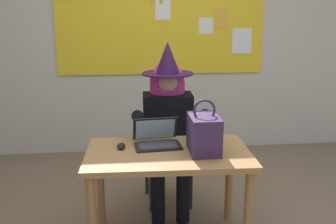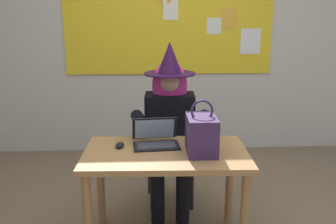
% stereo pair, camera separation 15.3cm
% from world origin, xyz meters
% --- Properties ---
extents(wall_back_bulletin, '(5.30, 2.19, 2.83)m').
position_xyz_m(wall_back_bulletin, '(-0.00, 2.02, 1.43)').
color(wall_back_bulletin, beige).
rests_on(wall_back_bulletin, ground).
extents(desk_main, '(1.17, 0.71, 0.71)m').
position_xyz_m(desk_main, '(-0.13, 0.03, 0.61)').
color(desk_main, '#A37547').
rests_on(desk_main, ground).
extents(chair_at_desk, '(0.45, 0.45, 0.92)m').
position_xyz_m(chair_at_desk, '(-0.07, 0.72, 0.52)').
color(chair_at_desk, black).
rests_on(chair_at_desk, ground).
extents(person_costumed, '(0.61, 0.69, 1.43)m').
position_xyz_m(person_costumed, '(-0.07, 0.60, 0.80)').
color(person_costumed, black).
rests_on(person_costumed, ground).
extents(laptop, '(0.35, 0.29, 0.19)m').
position_xyz_m(laptop, '(-0.20, 0.17, 0.76)').
color(laptop, black).
rests_on(laptop, desk_main).
extents(computer_mouse, '(0.07, 0.11, 0.03)m').
position_xyz_m(computer_mouse, '(-0.46, 0.13, 0.73)').
color(computer_mouse, black).
rests_on(computer_mouse, desk_main).
extents(handbag, '(0.20, 0.30, 0.38)m').
position_xyz_m(handbag, '(0.12, -0.01, 0.85)').
color(handbag, '#38234C').
rests_on(handbag, desk_main).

